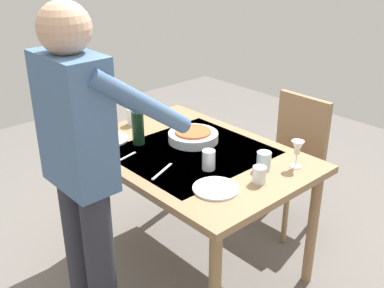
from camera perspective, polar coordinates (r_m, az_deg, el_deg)
ground_plane at (r=3.08m, az=-0.00°, el=-14.14°), size 6.00×6.00×0.00m
dining_table at (r=2.70m, az=-0.00°, el=-2.61°), size 1.33×0.93×0.78m
chair_near at (r=3.29m, az=12.12°, el=-1.09°), size 0.40×0.40×0.91m
person_server at (r=2.15m, az=-13.15°, el=-2.65°), size 0.42×0.61×1.69m
wine_bottle at (r=2.74m, az=-6.64°, el=2.15°), size 0.07×0.07×0.30m
wine_glass_left at (r=2.51m, az=12.76°, el=-0.61°), size 0.07×0.07×0.15m
water_cup_near_left at (r=2.35m, az=8.23°, el=-3.74°), size 0.07×0.07×0.09m
water_cup_near_right at (r=2.45m, az=2.05°, el=-1.95°), size 0.07×0.07×0.11m
water_cup_far_left at (r=3.05m, az=-7.32°, el=3.35°), size 0.07×0.07×0.11m
water_cup_far_right at (r=2.48m, az=8.78°, el=-2.04°), size 0.08×0.08×0.10m
serving_bowl_pasta at (r=2.79m, az=0.14°, el=0.98°), size 0.30×0.30×0.07m
dinner_plate_near at (r=2.28m, az=2.94°, el=-5.45°), size 0.23×0.23×0.01m
dinner_plate_far at (r=2.86m, az=-10.08°, el=0.58°), size 0.23×0.23×0.01m
table_knife at (r=2.45m, az=-3.69°, el=-3.38°), size 0.09×0.19×0.00m
table_fork at (r=2.61m, az=-8.27°, el=-1.70°), size 0.05×0.18×0.00m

